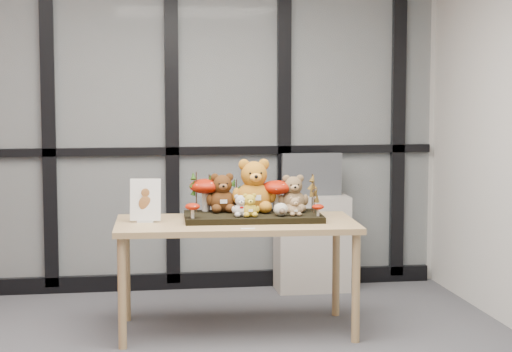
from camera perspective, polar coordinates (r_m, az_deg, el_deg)
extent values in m
plane|color=beige|center=(6.95, -8.94, 4.39)|extent=(5.00, 0.00, 5.00)
plane|color=beige|center=(1.95, -8.84, 0.62)|extent=(5.00, 0.00, 5.00)
cube|color=#2D383F|center=(6.92, -8.94, 4.38)|extent=(4.90, 0.02, 2.70)
cube|color=black|center=(7.08, -8.76, -6.52)|extent=(4.90, 0.06, 0.12)
cube|color=black|center=(6.94, -8.89, 1.49)|extent=(4.90, 0.06, 0.06)
cube|color=black|center=(6.93, -12.67, 4.31)|extent=(0.10, 0.06, 2.70)
cube|color=black|center=(6.93, -5.21, 4.43)|extent=(0.10, 0.06, 2.70)
cube|color=black|center=(7.04, 1.73, 4.47)|extent=(0.10, 0.06, 2.70)
cube|color=black|center=(7.26, 8.75, 4.45)|extent=(0.10, 0.06, 2.70)
cube|color=#A37D58|center=(5.79, -1.24, -2.99)|extent=(1.53, 0.83, 0.04)
cylinder|color=#A37D58|center=(5.53, -8.25, -7.17)|extent=(0.05, 0.05, 0.66)
cylinder|color=#A37D58|center=(6.16, -7.98, -5.81)|extent=(0.05, 0.05, 0.66)
cylinder|color=#A37D58|center=(5.64, 6.17, -6.89)|extent=(0.05, 0.05, 0.66)
cylinder|color=#A37D58|center=(6.26, 4.95, -5.59)|extent=(0.05, 0.05, 0.66)
cube|color=black|center=(5.85, -0.18, -2.52)|extent=(0.88, 0.48, 0.04)
cube|color=silver|center=(5.79, -6.81, -2.79)|extent=(0.11, 0.08, 0.01)
cube|color=white|center=(5.77, -6.82, -1.46)|extent=(0.19, 0.07, 0.26)
ellipsoid|color=brown|center=(5.76, -6.82, -1.69)|extent=(0.08, 0.01, 0.09)
ellipsoid|color=brown|center=(5.76, -6.83, -1.02)|extent=(0.05, 0.01, 0.05)
cube|color=white|center=(5.49, -0.51, -3.25)|extent=(0.08, 0.03, 0.00)
cube|color=#ADA59B|center=(6.99, 3.46, -4.14)|extent=(0.54, 0.31, 0.72)
cube|color=#484B50|center=(6.94, 3.45, 0.10)|extent=(0.45, 0.05, 0.32)
cube|color=black|center=(6.92, 3.49, 0.08)|extent=(0.40, 0.00, 0.26)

